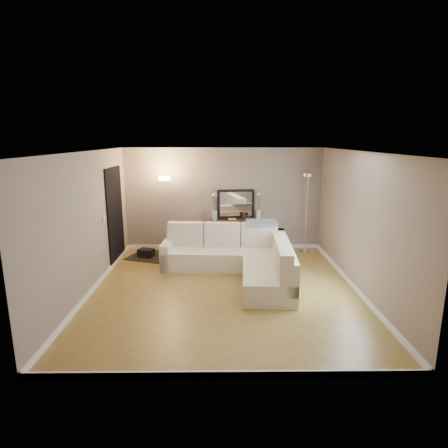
{
  "coord_description": "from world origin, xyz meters",
  "views": [
    {
      "loc": [
        -0.08,
        -6.71,
        2.83
      ],
      "look_at": [
        0.0,
        0.8,
        1.1
      ],
      "focal_mm": 30.0,
      "sensor_mm": 36.0,
      "label": 1
    }
  ],
  "objects_px": {
    "floor_lamp_unlit": "(307,197)",
    "floor_lamp_lit": "(165,200)",
    "console_table": "(233,233)",
    "sectional_sofa": "(240,257)"
  },
  "relations": [
    {
      "from": "floor_lamp_unlit",
      "to": "floor_lamp_lit",
      "type": "bearing_deg",
      "value": -178.97
    },
    {
      "from": "console_table",
      "to": "sectional_sofa",
      "type": "bearing_deg",
      "value": -87.21
    },
    {
      "from": "sectional_sofa",
      "to": "floor_lamp_unlit",
      "type": "height_order",
      "value": "floor_lamp_unlit"
    },
    {
      "from": "sectional_sofa",
      "to": "floor_lamp_lit",
      "type": "height_order",
      "value": "floor_lamp_lit"
    },
    {
      "from": "sectional_sofa",
      "to": "console_table",
      "type": "height_order",
      "value": "sectional_sofa"
    },
    {
      "from": "console_table",
      "to": "floor_lamp_unlit",
      "type": "xyz_separation_m",
      "value": [
        1.82,
        -0.1,
        0.95
      ]
    },
    {
      "from": "sectional_sofa",
      "to": "floor_lamp_lit",
      "type": "distance_m",
      "value": 2.5
    },
    {
      "from": "sectional_sofa",
      "to": "floor_lamp_lit",
      "type": "bearing_deg",
      "value": 140.22
    },
    {
      "from": "floor_lamp_lit",
      "to": "console_table",
      "type": "bearing_deg",
      "value": 5.67
    },
    {
      "from": "sectional_sofa",
      "to": "floor_lamp_lit",
      "type": "relative_size",
      "value": 1.44
    }
  ]
}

